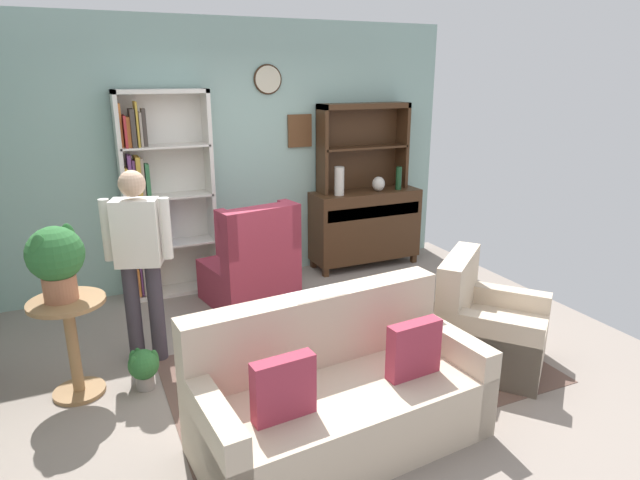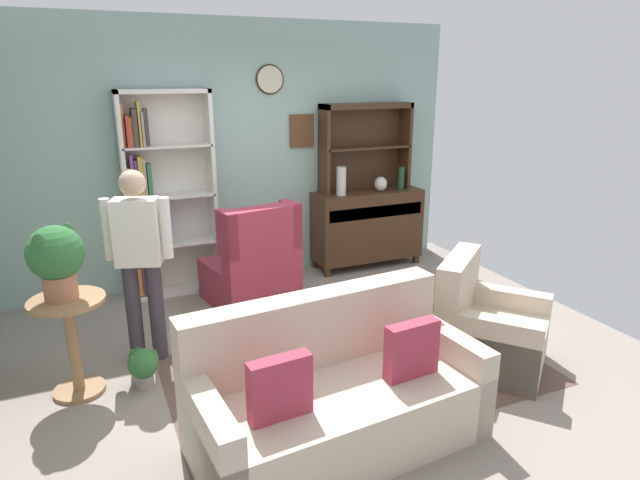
% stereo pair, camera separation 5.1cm
% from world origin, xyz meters
% --- Properties ---
extents(ground_plane, '(5.40, 4.60, 0.02)m').
position_xyz_m(ground_plane, '(0.00, 0.00, -0.01)').
color(ground_plane, gray).
extents(wall_back, '(5.00, 0.09, 2.80)m').
position_xyz_m(wall_back, '(0.00, 2.13, 1.41)').
color(wall_back, '#93B7AD').
rests_on(wall_back, ground_plane).
extents(area_rug, '(2.88, 1.70, 0.01)m').
position_xyz_m(area_rug, '(0.20, -0.30, 0.00)').
color(area_rug, brown).
rests_on(area_rug, ground_plane).
extents(bookshelf, '(0.90, 0.30, 2.10)m').
position_xyz_m(bookshelf, '(-0.90, 1.94, 1.03)').
color(bookshelf, silver).
rests_on(bookshelf, ground_plane).
extents(sideboard, '(1.30, 0.45, 0.92)m').
position_xyz_m(sideboard, '(1.45, 1.86, 0.51)').
color(sideboard, '#422816').
rests_on(sideboard, ground_plane).
extents(sideboard_hutch, '(1.10, 0.26, 1.00)m').
position_xyz_m(sideboard_hutch, '(1.45, 1.97, 1.56)').
color(sideboard_hutch, '#422816').
rests_on(sideboard_hutch, sideboard).
extents(vase_tall, '(0.11, 0.11, 0.32)m').
position_xyz_m(vase_tall, '(1.06, 1.78, 1.08)').
color(vase_tall, beige).
rests_on(vase_tall, sideboard).
extents(vase_round, '(0.15, 0.15, 0.17)m').
position_xyz_m(vase_round, '(1.58, 1.79, 1.01)').
color(vase_round, beige).
rests_on(vase_round, sideboard).
extents(bottle_wine, '(0.07, 0.07, 0.27)m').
position_xyz_m(bottle_wine, '(1.84, 1.77, 1.06)').
color(bottle_wine, '#194223').
rests_on(bottle_wine, sideboard).
extents(couch_floral, '(1.87, 1.00, 0.90)m').
position_xyz_m(couch_floral, '(-0.32, -0.98, 0.31)').
color(couch_floral, beige).
rests_on(couch_floral, ground_plane).
extents(armchair_floral, '(1.08, 1.08, 0.88)m').
position_xyz_m(armchair_floral, '(1.19, -0.62, 0.29)').
color(armchair_floral, beige).
rests_on(armchair_floral, ground_plane).
extents(wingback_chair, '(0.91, 0.93, 1.05)m').
position_xyz_m(wingback_chair, '(-0.15, 1.27, 0.38)').
color(wingback_chair, '#A33347').
rests_on(wingback_chair, ground_plane).
extents(plant_stand, '(0.52, 0.52, 0.74)m').
position_xyz_m(plant_stand, '(-1.81, 0.26, 0.45)').
color(plant_stand, '#997047').
rests_on(plant_stand, ground_plane).
extents(potted_plant_large, '(0.38, 0.38, 0.53)m').
position_xyz_m(potted_plant_large, '(-1.84, 0.28, 1.04)').
color(potted_plant_large, '#AD6B4C').
rests_on(potted_plant_large, plant_stand).
extents(potted_plant_small, '(0.22, 0.22, 0.31)m').
position_xyz_m(potted_plant_small, '(-1.36, 0.13, 0.18)').
color(potted_plant_small, gray).
rests_on(potted_plant_small, ground_plane).
extents(person_reading, '(0.52, 0.30, 1.56)m').
position_xyz_m(person_reading, '(-1.27, 0.57, 0.91)').
color(person_reading, '#38333D').
rests_on(person_reading, ground_plane).
extents(coffee_table, '(0.80, 0.50, 0.42)m').
position_xyz_m(coffee_table, '(-0.02, -0.00, 0.35)').
color(coffee_table, '#422816').
rests_on(coffee_table, ground_plane).
extents(book_stack, '(0.19, 0.15, 0.05)m').
position_xyz_m(book_stack, '(-0.11, 0.05, 0.45)').
color(book_stack, '#CC7233').
rests_on(book_stack, coffee_table).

